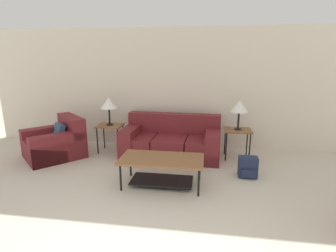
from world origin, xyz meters
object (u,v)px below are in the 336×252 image
side_table_left (110,128)px  side_table_right (238,133)px  table_lamp_right (239,107)px  coffee_table (162,165)px  table_lamp_left (109,104)px  backpack (248,167)px  couch (172,142)px  armchair (56,143)px

side_table_left → side_table_right: (2.63, 0.00, 0.00)m
side_table_right → table_lamp_right: bearing=-80.5°
side_table_right → coffee_table: bearing=-132.7°
coffee_table → table_lamp_right: table_lamp_right is taller
table_lamp_left → backpack: size_ratio=1.64×
side_table_right → backpack: 0.95m
couch → backpack: 1.65m
armchair → side_table_right: (3.62, 0.45, 0.24)m
couch → armchair: bearing=-169.7°
coffee_table → table_lamp_right: 2.02m
armchair → side_table_left: armchair is taller
armchair → table_lamp_left: (0.99, 0.45, 0.76)m
side_table_left → table_lamp_right: (2.63, -0.00, 0.52)m
couch → backpack: size_ratio=5.73×
side_table_left → table_lamp_right: table_lamp_right is taller
table_lamp_left → table_lamp_right: 2.63m
side_table_right → backpack: side_table_right is taller
backpack → side_table_left: bearing=162.2°
armchair → side_table_left: 1.11m
side_table_right → table_lamp_left: (-2.63, -0.00, 0.52)m
coffee_table → table_lamp_left: size_ratio=2.24×
table_lamp_right → backpack: table_lamp_right is taller
couch → coffee_table: bearing=-88.7°
backpack → side_table_right: bearing=96.3°
table_lamp_right → backpack: size_ratio=1.64×
armchair → coffee_table: size_ratio=1.11×
coffee_table → side_table_right: side_table_right is taller
side_table_left → backpack: side_table_left is taller
coffee_table → side_table_left: size_ratio=2.16×
side_table_right → table_lamp_left: size_ratio=1.04×
couch → coffee_table: (0.03, -1.37, 0.05)m
side_table_left → table_lamp_right: size_ratio=1.04×
couch → side_table_left: 1.34m
table_lamp_left → backpack: bearing=-17.8°
armchair → side_table_right: bearing=7.0°
couch → armchair: (-2.31, -0.42, -0.01)m
armchair → side_table_right: 3.66m
armchair → table_lamp_left: size_ratio=2.48×
coffee_table → table_lamp_left: (-1.35, 1.39, 0.71)m
backpack → couch: bearing=148.8°
side_table_left → table_lamp_left: 0.52m
side_table_right → table_lamp_left: table_lamp_left is taller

